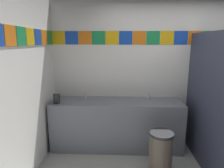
# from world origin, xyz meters

# --- Properties ---
(wall_back) EXTENTS (4.27, 0.09, 2.54)m
(wall_back) POSITION_xyz_m (0.00, 1.52, 1.27)
(wall_back) COLOR white
(wall_back) RESTS_ON ground_plane
(wall_side) EXTENTS (0.09, 2.97, 2.54)m
(wall_side) POSITION_xyz_m (-2.18, -0.00, 1.27)
(wall_side) COLOR white
(wall_side) RESTS_ON ground_plane
(vanity_counter) EXTENTS (2.22, 0.58, 0.84)m
(vanity_counter) POSITION_xyz_m (-0.98, 1.20, 0.43)
(vanity_counter) COLOR slate
(vanity_counter) RESTS_ON ground_plane
(faucet_left) EXTENTS (0.04, 0.10, 0.14)m
(faucet_left) POSITION_xyz_m (-1.53, 1.28, 0.90)
(faucet_left) COLOR silver
(faucet_left) RESTS_ON vanity_counter
(faucet_right) EXTENTS (0.04, 0.10, 0.14)m
(faucet_right) POSITION_xyz_m (-0.42, 1.28, 0.90)
(faucet_right) COLOR silver
(faucet_right) RESTS_ON vanity_counter
(soap_dispenser) EXTENTS (0.09, 0.09, 0.16)m
(soap_dispenser) POSITION_xyz_m (-1.96, 1.02, 0.92)
(soap_dispenser) COLOR black
(soap_dispenser) RESTS_ON vanity_counter
(toilet) EXTENTS (0.39, 0.49, 0.74)m
(toilet) POSITION_xyz_m (0.79, 1.01, 0.30)
(toilet) COLOR white
(toilet) RESTS_ON ground_plane
(trash_bin) EXTENTS (0.33, 0.33, 0.61)m
(trash_bin) POSITION_xyz_m (-0.34, 0.50, 0.31)
(trash_bin) COLOR brown
(trash_bin) RESTS_ON ground_plane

